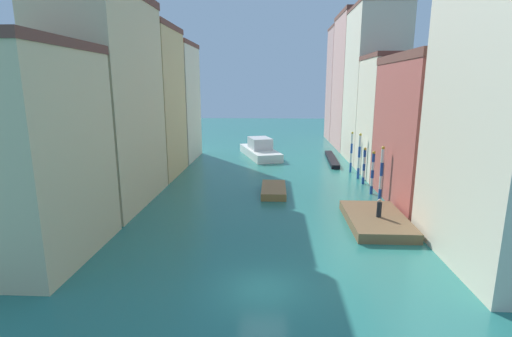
# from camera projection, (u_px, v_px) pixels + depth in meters

# --- Properties ---
(ground_plane) EXTENTS (154.00, 154.00, 0.00)m
(ground_plane) POSITION_uv_depth(u_px,v_px,m) (270.00, 176.00, 43.31)
(ground_plane) COLOR #28756B
(building_left_0) EXTENTS (6.42, 9.22, 12.83)m
(building_left_0) POSITION_uv_depth(u_px,v_px,m) (30.00, 153.00, 21.91)
(building_left_0) COLOR beige
(building_left_0) RESTS_ON ground
(building_left_1) EXTENTS (6.42, 12.19, 17.91)m
(building_left_1) POSITION_uv_depth(u_px,v_px,m) (107.00, 101.00, 31.96)
(building_left_1) COLOR beige
(building_left_1) RESTS_ON ground
(building_left_2) EXTENTS (6.42, 9.24, 16.78)m
(building_left_2) POSITION_uv_depth(u_px,v_px,m) (149.00, 102.00, 42.60)
(building_left_2) COLOR #DBB77A
(building_left_2) RESTS_ON ground
(building_left_3) EXTENTS (6.42, 9.28, 15.94)m
(building_left_3) POSITION_uv_depth(u_px,v_px,m) (172.00, 102.00, 52.09)
(building_left_3) COLOR beige
(building_left_3) RESTS_ON ground
(building_right_1) EXTENTS (6.42, 12.05, 12.92)m
(building_right_1) POSITION_uv_depth(u_px,v_px,m) (428.00, 130.00, 32.62)
(building_right_1) COLOR #B25147
(building_right_1) RESTS_ON ground
(building_right_2) EXTENTS (6.42, 8.34, 13.61)m
(building_right_2) POSITION_uv_depth(u_px,v_px,m) (392.00, 117.00, 42.40)
(building_right_2) COLOR beige
(building_right_2) RESTS_ON ground
(building_right_3) EXTENTS (6.42, 9.96, 20.45)m
(building_right_3) POSITION_uv_depth(u_px,v_px,m) (374.00, 86.00, 50.62)
(building_right_3) COLOR beige
(building_right_3) RESTS_ON ground
(building_right_4) EXTENTS (6.42, 11.61, 21.47)m
(building_right_4) POSITION_uv_depth(u_px,v_px,m) (357.00, 82.00, 61.09)
(building_right_4) COLOR tan
(building_right_4) RESTS_ON ground
(building_right_5) EXTENTS (6.42, 7.99, 20.77)m
(building_right_5) POSITION_uv_depth(u_px,v_px,m) (345.00, 84.00, 70.86)
(building_right_5) COLOR tan
(building_right_5) RESTS_ON ground
(waterfront_dock) EXTENTS (4.24, 7.42, 0.71)m
(waterfront_dock) POSITION_uv_depth(u_px,v_px,m) (376.00, 220.00, 28.36)
(waterfront_dock) COLOR brown
(waterfront_dock) RESTS_ON ground
(person_on_dock) EXTENTS (0.36, 0.36, 1.40)m
(person_on_dock) POSITION_uv_depth(u_px,v_px,m) (379.00, 209.00, 27.85)
(person_on_dock) COLOR black
(person_on_dock) RESTS_ON waterfront_dock
(mooring_pole_0) EXTENTS (0.30, 0.30, 5.09)m
(mooring_pole_0) POSITION_uv_depth(u_px,v_px,m) (381.00, 174.00, 33.35)
(mooring_pole_0) COLOR #1E479E
(mooring_pole_0) RESTS_ON ground
(mooring_pole_1) EXTENTS (0.31, 0.31, 4.22)m
(mooring_pole_1) POSITION_uv_depth(u_px,v_px,m) (373.00, 172.00, 35.94)
(mooring_pole_1) COLOR #1E479E
(mooring_pole_1) RESTS_ON ground
(mooring_pole_2) EXTENTS (0.32, 0.32, 3.94)m
(mooring_pole_2) POSITION_uv_depth(u_px,v_px,m) (364.00, 165.00, 39.65)
(mooring_pole_2) COLOR #1E479E
(mooring_pole_2) RESTS_ON ground
(mooring_pole_3) EXTENTS (0.31, 0.31, 5.13)m
(mooring_pole_3) POSITION_uv_depth(u_px,v_px,m) (359.00, 156.00, 41.78)
(mooring_pole_3) COLOR #1E479E
(mooring_pole_3) RESTS_ON ground
(mooring_pole_4) EXTENTS (0.27, 0.27, 4.90)m
(mooring_pole_4) POSITION_uv_depth(u_px,v_px,m) (351.00, 152.00, 44.93)
(mooring_pole_4) COLOR #1E479E
(mooring_pole_4) RESTS_ON ground
(vaporetto_white) EXTENTS (6.73, 11.39, 2.79)m
(vaporetto_white) POSITION_uv_depth(u_px,v_px,m) (260.00, 150.00, 55.14)
(vaporetto_white) COLOR white
(vaporetto_white) RESTS_ON ground
(gondola_black) EXTENTS (1.59, 10.88, 0.52)m
(gondola_black) POSITION_uv_depth(u_px,v_px,m) (332.00, 159.00, 52.10)
(gondola_black) COLOR black
(gondola_black) RESTS_ON ground
(motorboat_0) EXTENTS (2.33, 5.40, 0.68)m
(motorboat_0) POSITION_uv_depth(u_px,v_px,m) (274.00, 190.00, 36.52)
(motorboat_0) COLOR olive
(motorboat_0) RESTS_ON ground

